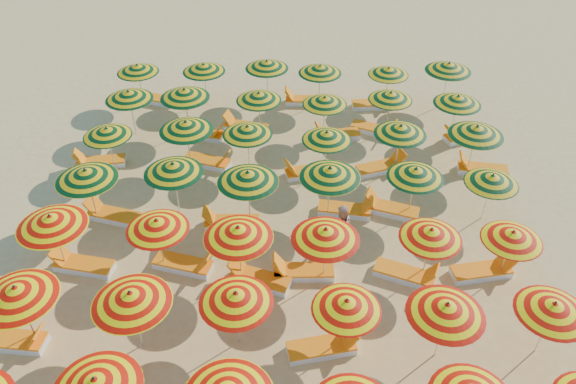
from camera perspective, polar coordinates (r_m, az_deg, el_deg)
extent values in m
plane|color=#DCB062|center=(17.17, -0.03, -5.24)|extent=(120.00, 120.00, 0.00)
cone|color=#DB6A00|center=(12.56, -18.97, -17.95)|extent=(1.93, 1.93, 0.36)
sphere|color=black|center=(12.40, -19.17, -17.41)|extent=(0.06, 0.06, 0.06)
cylinder|color=silver|center=(15.40, -25.03, -11.31)|extent=(0.04, 0.04, 1.93)
cone|color=#DB6A00|center=(14.82, -25.88, -9.16)|extent=(2.03, 2.03, 0.37)
sphere|color=black|center=(14.68, -26.11, -8.59)|extent=(0.06, 0.06, 0.06)
cylinder|color=silver|center=(14.39, -15.11, -12.51)|extent=(0.04, 0.04, 1.92)
cone|color=#DB6A00|center=(13.78, -15.68, -10.30)|extent=(2.26, 2.26, 0.36)
sphere|color=black|center=(13.63, -15.83, -9.71)|extent=(0.06, 0.06, 0.06)
cylinder|color=silver|center=(14.08, -5.13, -12.72)|extent=(0.03, 0.03, 1.80)
cone|color=#DB6A00|center=(13.49, -5.31, -10.62)|extent=(2.09, 2.09, 0.34)
sphere|color=black|center=(13.34, -5.36, -10.06)|extent=(0.06, 0.06, 0.06)
cylinder|color=silver|center=(14.06, 5.79, -13.26)|extent=(0.03, 0.03, 1.69)
cone|color=#DB6A00|center=(13.50, 5.98, -11.32)|extent=(2.03, 2.03, 0.32)
sphere|color=black|center=(13.36, 6.03, -10.80)|extent=(0.06, 0.06, 0.06)
cylinder|color=silver|center=(14.24, 15.25, -13.49)|extent=(0.04, 0.04, 1.85)
cone|color=#DB6A00|center=(13.64, 15.81, -11.37)|extent=(2.23, 2.23, 0.35)
sphere|color=black|center=(13.49, 15.96, -10.81)|extent=(0.06, 0.06, 0.06)
cylinder|color=silver|center=(15.19, 24.59, -12.51)|extent=(0.03, 0.03, 1.75)
cone|color=#DB6A00|center=(14.65, 25.36, -10.59)|extent=(1.84, 1.84, 0.33)
sphere|color=black|center=(14.52, 25.57, -10.08)|extent=(0.06, 0.06, 0.06)
cylinder|color=silver|center=(17.01, -22.27, -4.88)|extent=(0.04, 0.04, 1.93)
cone|color=#DB6A00|center=(16.50, -22.95, -2.73)|extent=(2.44, 2.44, 0.37)
sphere|color=black|center=(16.37, -23.13, -2.17)|extent=(0.06, 0.06, 0.06)
cylinder|color=silver|center=(16.26, -12.79, -5.25)|extent=(0.03, 0.03, 1.75)
cone|color=#DB6A00|center=(15.76, -13.17, -3.24)|extent=(2.16, 2.16, 0.33)
sphere|color=black|center=(15.64, -13.27, -2.71)|extent=(0.06, 0.06, 0.06)
cylinder|color=silver|center=(15.53, -4.93, -6.33)|extent=(0.04, 0.04, 1.90)
cone|color=#DB6A00|center=(14.97, -5.09, -4.07)|extent=(2.10, 2.10, 0.36)
sphere|color=black|center=(14.83, -5.14, -3.48)|extent=(0.06, 0.06, 0.06)
cylinder|color=silver|center=(15.49, 3.72, -6.47)|extent=(0.04, 0.04, 1.87)
cone|color=#DB6A00|center=(14.94, 3.84, -4.26)|extent=(2.41, 2.41, 0.36)
sphere|color=black|center=(14.80, 3.88, -3.67)|extent=(0.06, 0.06, 0.06)
cylinder|color=silver|center=(16.09, 13.94, -6.09)|extent=(0.03, 0.03, 1.72)
cone|color=#DB6A00|center=(15.60, 14.34, -4.12)|extent=(1.84, 1.84, 0.33)
sphere|color=black|center=(15.48, 14.45, -3.60)|extent=(0.06, 0.06, 0.06)
cylinder|color=silver|center=(16.75, 21.29, -5.99)|extent=(0.03, 0.03, 1.66)
cone|color=#DB6A00|center=(16.29, 21.85, -4.16)|extent=(1.85, 1.85, 0.32)
sphere|color=black|center=(16.18, 22.00, -3.68)|extent=(0.06, 0.06, 0.06)
cylinder|color=silver|center=(18.44, -19.31, -0.39)|extent=(0.04, 0.04, 1.90)
cone|color=#6C6007|center=(17.97, -19.85, 1.67)|extent=(2.03, 2.03, 0.36)
sphere|color=black|center=(17.86, -19.99, 2.21)|extent=(0.06, 0.06, 0.06)
cylinder|color=silver|center=(18.10, -11.29, 0.34)|extent=(0.04, 0.04, 1.85)
cone|color=#6C6007|center=(17.63, -11.60, 2.40)|extent=(2.28, 2.28, 0.35)
sphere|color=black|center=(17.52, -11.69, 2.94)|extent=(0.06, 0.06, 0.06)
cylinder|color=silver|center=(17.38, -4.00, -0.62)|extent=(0.04, 0.04, 1.89)
cone|color=#6C6007|center=(16.88, -4.12, 1.55)|extent=(1.99, 1.99, 0.36)
sphere|color=black|center=(16.76, -4.15, 2.12)|extent=(0.06, 0.06, 0.06)
cylinder|color=silver|center=(17.55, 4.16, -0.17)|extent=(0.04, 0.04, 1.90)
cone|color=#6C6007|center=(17.05, 4.29, 2.00)|extent=(2.49, 2.49, 0.36)
sphere|color=black|center=(16.93, 4.32, 2.57)|extent=(0.06, 0.06, 0.06)
cylinder|color=silver|center=(18.09, 12.50, -0.04)|extent=(0.03, 0.03, 1.76)
cone|color=#6C6007|center=(17.65, 12.83, 1.91)|extent=(2.09, 2.09, 0.34)
sphere|color=black|center=(17.54, 12.92, 2.42)|extent=(0.06, 0.06, 0.06)
cylinder|color=silver|center=(18.61, 19.56, -0.54)|extent=(0.03, 0.03, 1.66)
cone|color=#6C6007|center=(18.20, 20.02, 1.23)|extent=(2.02, 2.02, 0.32)
sphere|color=black|center=(18.10, 20.15, 1.69)|extent=(0.06, 0.06, 0.06)
cylinder|color=silver|center=(20.67, -17.54, 4.13)|extent=(0.03, 0.03, 1.68)
cone|color=#6C6007|center=(20.29, -17.93, 5.83)|extent=(2.00, 2.00, 0.32)
sphere|color=black|center=(20.20, -18.03, 6.27)|extent=(0.06, 0.06, 0.06)
cylinder|color=silver|center=(20.04, -10.08, 4.65)|extent=(0.04, 0.04, 1.87)
cone|color=#6C6007|center=(19.62, -10.34, 6.62)|extent=(2.46, 2.46, 0.36)
sphere|color=black|center=(19.51, -10.41, 7.13)|extent=(0.06, 0.06, 0.06)
cylinder|color=silver|center=(19.76, -4.06, 4.42)|extent=(0.03, 0.03, 1.73)
cone|color=#6C6007|center=(19.36, -4.16, 6.27)|extent=(1.74, 1.74, 0.33)
sphere|color=black|center=(19.26, -4.18, 6.75)|extent=(0.06, 0.06, 0.06)
cylinder|color=silver|center=(19.50, 3.87, 3.88)|extent=(0.03, 0.03, 1.70)
cone|color=#6C6007|center=(19.10, 3.96, 5.71)|extent=(2.04, 2.04, 0.32)
sphere|color=black|center=(19.00, 3.98, 6.19)|extent=(0.06, 0.06, 0.06)
cylinder|color=silver|center=(19.99, 11.09, 4.31)|extent=(0.03, 0.03, 1.81)
cone|color=#6C6007|center=(19.58, 11.37, 6.22)|extent=(2.33, 2.33, 0.34)
sphere|color=black|center=(19.48, 11.44, 6.72)|extent=(0.06, 0.06, 0.06)
cylinder|color=silver|center=(20.46, 18.17, 3.98)|extent=(0.04, 0.04, 1.90)
cone|color=#6C6007|center=(20.03, 18.62, 5.93)|extent=(2.35, 2.35, 0.36)
sphere|color=black|center=(19.93, 18.74, 6.43)|extent=(0.06, 0.06, 0.06)
cylinder|color=silver|center=(22.54, -15.55, 7.71)|extent=(0.03, 0.03, 1.80)
cone|color=#6C6007|center=(22.18, -15.88, 9.44)|extent=(2.11, 2.11, 0.34)
sphere|color=black|center=(22.09, -15.97, 9.89)|extent=(0.06, 0.06, 0.06)
cylinder|color=silver|center=(22.05, -10.23, 7.96)|extent=(0.04, 0.04, 1.88)
cone|color=#6C6007|center=(21.66, -10.47, 9.82)|extent=(1.94, 1.94, 0.36)
sphere|color=black|center=(21.56, -10.53, 10.30)|extent=(0.06, 0.06, 0.06)
cylinder|color=silver|center=(21.79, -2.94, 7.93)|extent=(0.03, 0.03, 1.73)
cone|color=#6C6007|center=(21.43, -3.00, 9.66)|extent=(2.16, 2.16, 0.33)
sphere|color=black|center=(21.34, -3.02, 10.11)|extent=(0.06, 0.06, 0.06)
cylinder|color=silver|center=(21.60, 3.68, 7.54)|extent=(0.03, 0.03, 1.69)
cone|color=#6C6007|center=(21.24, 3.76, 9.25)|extent=(1.90, 1.90, 0.32)
sphere|color=black|center=(21.15, 3.78, 9.68)|extent=(0.06, 0.06, 0.06)
cylinder|color=silver|center=(22.21, 10.17, 7.92)|extent=(0.03, 0.03, 1.69)
cone|color=#6C6007|center=(21.86, 10.39, 9.57)|extent=(1.78, 1.78, 0.32)
sphere|color=black|center=(21.78, 10.44, 10.00)|extent=(0.06, 0.06, 0.06)
cylinder|color=silver|center=(22.37, 16.52, 7.24)|extent=(0.03, 0.03, 1.77)
cone|color=#6C6007|center=(22.01, 16.87, 8.96)|extent=(1.83, 1.83, 0.34)
sphere|color=black|center=(21.92, 16.97, 9.40)|extent=(0.06, 0.06, 0.06)
cylinder|color=silver|center=(24.67, -14.77, 10.48)|extent=(0.03, 0.03, 1.71)
cone|color=#6C6007|center=(24.35, -15.05, 12.02)|extent=(1.92, 1.92, 0.33)
sphere|color=black|center=(24.27, -15.12, 12.41)|extent=(0.06, 0.06, 0.06)
cylinder|color=silver|center=(24.11, -8.39, 10.75)|extent=(0.03, 0.03, 1.76)
cone|color=#6C6007|center=(23.78, -8.56, 12.38)|extent=(1.80, 1.80, 0.34)
sphere|color=black|center=(23.70, -8.61, 12.80)|extent=(0.06, 0.06, 0.06)
cylinder|color=silver|center=(24.07, -2.13, 11.14)|extent=(0.03, 0.03, 1.80)
cone|color=#6C6007|center=(23.73, -2.17, 12.82)|extent=(2.19, 2.19, 0.34)
sphere|color=black|center=(23.65, -2.18, 13.25)|extent=(0.06, 0.06, 0.06)
cylinder|color=silver|center=(23.74, 3.20, 10.67)|extent=(0.03, 0.03, 1.77)
cone|color=#6C6007|center=(23.40, 3.27, 12.34)|extent=(2.31, 2.31, 0.34)
sphere|color=black|center=(23.32, 3.29, 12.77)|extent=(0.06, 0.06, 0.06)
cylinder|color=silver|center=(24.11, 9.99, 10.45)|extent=(0.03, 0.03, 1.67)
cone|color=#6C6007|center=(23.79, 10.18, 11.99)|extent=(1.94, 1.94, 0.32)
sphere|color=black|center=(23.71, 10.23, 12.39)|extent=(0.06, 0.06, 0.06)
cylinder|color=silver|center=(24.54, 15.68, 10.40)|extent=(0.04, 0.04, 1.89)
cone|color=#6C6007|center=(24.19, 16.01, 12.11)|extent=(2.07, 2.07, 0.36)
sphere|color=black|center=(24.11, 16.10, 12.56)|extent=(0.06, 0.06, 0.06)
cube|color=white|center=(16.17, -26.18, -13.50)|extent=(1.74, 0.72, 0.20)
cube|color=orange|center=(16.08, -26.31, -13.21)|extent=(1.74, 0.72, 0.06)
cube|color=orange|center=(15.59, -24.28, -13.14)|extent=(0.41, 0.61, 0.48)
cube|color=white|center=(14.51, 3.39, -15.63)|extent=(1.79, 0.94, 0.20)
cube|color=orange|center=(14.40, 3.41, -15.32)|extent=(1.79, 0.94, 0.06)
cube|color=orange|center=(14.37, 6.23, -14.29)|extent=(0.48, 0.65, 0.48)
cube|color=white|center=(17.36, -19.95, -7.13)|extent=(1.78, 0.87, 0.20)
cube|color=orange|center=(17.27, -20.04, -6.82)|extent=(1.78, 0.87, 0.06)
cube|color=orange|center=(17.46, -22.19, -5.89)|extent=(0.46, 0.64, 0.48)
cube|color=white|center=(16.64, -10.60, -7.34)|extent=(1.79, 1.00, 0.20)
cube|color=orange|center=(16.55, -10.65, -7.02)|extent=(1.79, 1.00, 0.06)
cube|color=orange|center=(16.15, -8.47, -7.00)|extent=(0.50, 0.65, 0.48)
cube|color=white|center=(15.97, -2.83, -8.98)|extent=(1.80, 1.11, 0.20)
cube|color=orange|center=(15.88, -2.84, -8.66)|extent=(1.80, 1.11, 0.06)
cube|color=orange|center=(15.93, -5.21, -7.45)|extent=(0.54, 0.67, 0.48)
cube|color=white|center=(16.16, 1.62, -8.22)|extent=(1.72, 0.63, 0.20)
cube|color=orange|center=(16.07, 1.62, -7.90)|extent=(1.72, 0.63, 0.06)
cube|color=orange|center=(15.90, -0.90, -7.37)|extent=(0.38, 0.59, 0.48)
cube|color=white|center=(16.43, 11.72, -8.27)|extent=(1.79, 1.17, 0.20)
cube|color=orange|center=(16.34, 11.77, -7.96)|extent=(1.79, 1.17, 0.06)
cube|color=orange|center=(16.14, 14.29, -8.03)|extent=(0.55, 0.67, 0.48)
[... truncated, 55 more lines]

